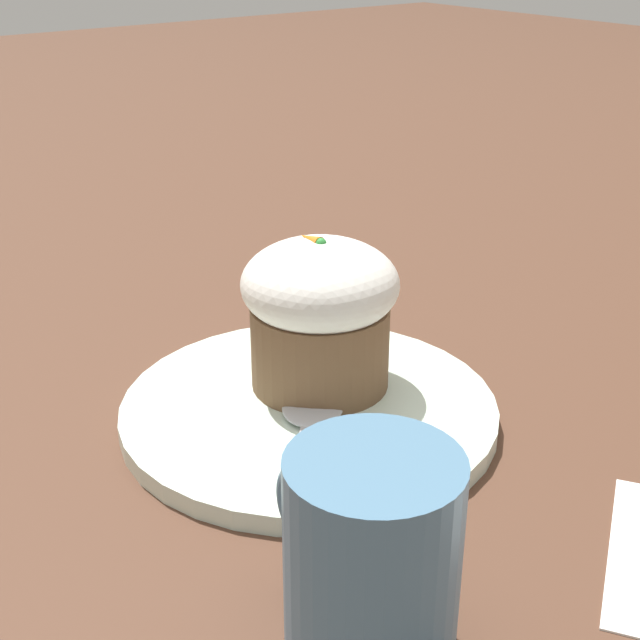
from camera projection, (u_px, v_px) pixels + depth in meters
The scene contains 5 objects.
ground_plane at pixel (309, 419), 0.57m from camera, with size 4.00×4.00×0.00m, color #513323.
dessert_plate at pixel (309, 410), 0.57m from camera, with size 0.24×0.24×0.01m.
carrot_cake at pixel (320, 311), 0.57m from camera, with size 0.10×0.10×0.10m.
spoon at pixel (311, 417), 0.54m from camera, with size 0.10×0.10×0.01m.
coffee_cup at pixel (370, 560), 0.37m from camera, with size 0.10×0.07×0.10m.
Camera 1 is at (-0.39, 0.29, 0.30)m, focal length 50.00 mm.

